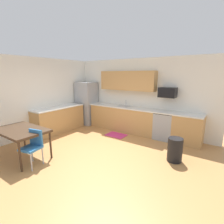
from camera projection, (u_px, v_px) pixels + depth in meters
ground_plane at (91, 154)px, 4.65m from camera, size 12.00×12.00×0.00m
wall_back at (137, 95)px, 6.49m from camera, size 5.80×0.10×2.70m
wall_left at (32, 98)px, 5.83m from camera, size 0.10×5.80×2.70m
cabinet_run_back at (122, 119)px, 6.63m from camera, size 2.68×0.60×0.90m
cabinet_run_back_right at (188, 130)px, 5.31m from camera, size 0.87×0.60×0.90m
cabinet_run_left at (59, 120)px, 6.47m from camera, size 0.60×2.00×0.90m
countertop_back at (132, 108)px, 6.30m from camera, size 4.80×0.64×0.04m
countertop_left at (58, 108)px, 6.37m from camera, size 0.64×2.00×0.04m
upper_cabinets_back at (127, 81)px, 6.36m from camera, size 2.20×0.34×0.70m
refrigerator at (87, 103)px, 7.45m from camera, size 0.76×0.70×1.80m
oven_range at (164, 126)px, 5.71m from camera, size 0.60×0.60×0.91m
microwave at (168, 92)px, 5.56m from camera, size 0.54×0.36×0.32m
sink_basin at (124, 108)px, 6.51m from camera, size 0.48×0.40×0.14m
sink_faucet at (126, 103)px, 6.62m from camera, size 0.02×0.02×0.24m
dining_table at (21, 132)px, 4.35m from camera, size 1.40×0.90×0.77m
chair_near_table at (33, 145)px, 4.02m from camera, size 0.48×0.48×0.85m
trash_bin at (175, 150)px, 4.24m from camera, size 0.36×0.36×0.60m
floor_mat at (116, 135)px, 6.12m from camera, size 0.70×0.50×0.01m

